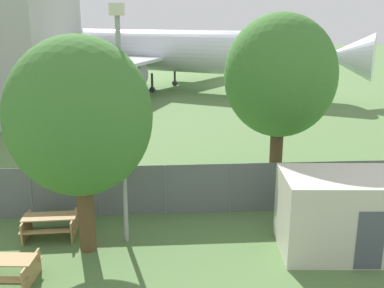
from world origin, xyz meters
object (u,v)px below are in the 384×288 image
(tree_near_hangar, at_px, (79,117))
(picnic_bench_near_cabin, at_px, (2,267))
(portable_cabin, at_px, (339,214))
(picnic_bench_open_grass, at_px, (50,223))
(tree_left_of_cabin, at_px, (280,76))
(airplane, at_px, (173,51))

(tree_near_hangar, bearing_deg, picnic_bench_near_cabin, -140.42)
(portable_cabin, xyz_separation_m, picnic_bench_open_grass, (-9.71, 1.69, -0.84))
(portable_cabin, xyz_separation_m, tree_near_hangar, (-8.24, 0.63, 3.20))
(tree_near_hangar, height_order, tree_left_of_cabin, tree_left_of_cabin)
(picnic_bench_near_cabin, relative_size, tree_left_of_cabin, 0.26)
(picnic_bench_open_grass, relative_size, tree_near_hangar, 0.27)
(tree_near_hangar, bearing_deg, picnic_bench_open_grass, 144.11)
(picnic_bench_open_grass, height_order, tree_near_hangar, tree_near_hangar)
(tree_near_hangar, bearing_deg, portable_cabin, -4.34)
(portable_cabin, distance_m, tree_near_hangar, 8.86)
(picnic_bench_open_grass, bearing_deg, portable_cabin, -9.88)
(portable_cabin, bearing_deg, picnic_bench_near_cabin, -169.30)
(airplane, bearing_deg, picnic_bench_near_cabin, -70.59)
(picnic_bench_near_cabin, distance_m, tree_left_of_cabin, 13.04)
(portable_cabin, height_order, picnic_bench_open_grass, portable_cabin)
(portable_cabin, bearing_deg, airplane, 101.46)
(picnic_bench_open_grass, bearing_deg, airplane, 81.05)
(airplane, relative_size, picnic_bench_open_grass, 19.43)
(airplane, bearing_deg, picnic_bench_open_grass, -70.19)
(picnic_bench_near_cabin, bearing_deg, tree_near_hangar, 39.58)
(picnic_bench_near_cabin, xyz_separation_m, tree_left_of_cabin, (9.85, 7.24, 4.55))
(portable_cabin, xyz_separation_m, picnic_bench_near_cabin, (-10.43, -1.18, -0.83))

